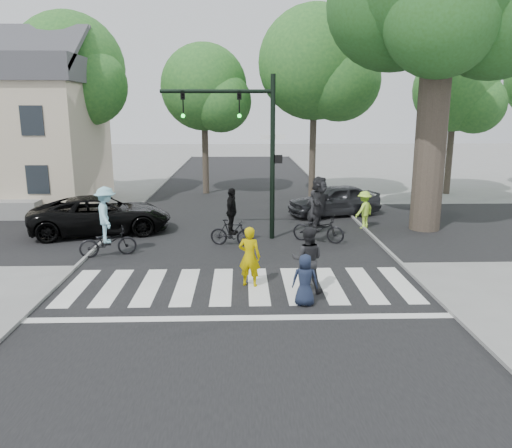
{
  "coord_description": "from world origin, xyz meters",
  "views": [
    {
      "loc": [
        0.05,
        -12.07,
        4.76
      ],
      "look_at": [
        0.5,
        3.0,
        1.3
      ],
      "focal_mm": 35.0,
      "sensor_mm": 36.0,
      "label": 1
    }
  ],
  "objects_px": {
    "pedestrian_woman": "(249,257)",
    "cyclist_right": "(319,213)",
    "pedestrian_adult": "(307,260)",
    "pedestrian_child": "(305,280)",
    "cyclist_left": "(107,227)",
    "cyclist_mid": "(232,222)",
    "car_suv": "(101,215)",
    "car_grey": "(334,200)",
    "traffic_signal": "(249,134)"
  },
  "relations": [
    {
      "from": "cyclist_left",
      "to": "cyclist_mid",
      "type": "height_order",
      "value": "cyclist_left"
    },
    {
      "from": "car_suv",
      "to": "car_grey",
      "type": "relative_size",
      "value": 1.26
    },
    {
      "from": "pedestrian_adult",
      "to": "car_suv",
      "type": "distance_m",
      "value": 9.86
    },
    {
      "from": "traffic_signal",
      "to": "cyclist_right",
      "type": "distance_m",
      "value": 3.82
    },
    {
      "from": "pedestrian_woman",
      "to": "pedestrian_adult",
      "type": "distance_m",
      "value": 1.6
    },
    {
      "from": "pedestrian_child",
      "to": "pedestrian_woman",
      "type": "bearing_deg",
      "value": -40.04
    },
    {
      "from": "pedestrian_child",
      "to": "car_grey",
      "type": "bearing_deg",
      "value": -96.87
    },
    {
      "from": "car_suv",
      "to": "traffic_signal",
      "type": "bearing_deg",
      "value": -113.41
    },
    {
      "from": "cyclist_left",
      "to": "car_grey",
      "type": "bearing_deg",
      "value": 35.88
    },
    {
      "from": "traffic_signal",
      "to": "car_grey",
      "type": "height_order",
      "value": "traffic_signal"
    },
    {
      "from": "pedestrian_woman",
      "to": "car_suv",
      "type": "height_order",
      "value": "pedestrian_woman"
    },
    {
      "from": "cyclist_left",
      "to": "cyclist_mid",
      "type": "bearing_deg",
      "value": 16.38
    },
    {
      "from": "pedestrian_woman",
      "to": "car_grey",
      "type": "relative_size",
      "value": 0.4
    },
    {
      "from": "pedestrian_woman",
      "to": "cyclist_right",
      "type": "distance_m",
      "value": 5.31
    },
    {
      "from": "traffic_signal",
      "to": "car_grey",
      "type": "xyz_separation_m",
      "value": [
        3.95,
        4.11,
        -3.18
      ]
    },
    {
      "from": "traffic_signal",
      "to": "cyclist_right",
      "type": "height_order",
      "value": "traffic_signal"
    },
    {
      "from": "pedestrian_adult",
      "to": "cyclist_left",
      "type": "distance_m",
      "value": 7.1
    },
    {
      "from": "traffic_signal",
      "to": "cyclist_mid",
      "type": "xyz_separation_m",
      "value": [
        -0.65,
        -0.97,
        -3.04
      ]
    },
    {
      "from": "cyclist_mid",
      "to": "car_suv",
      "type": "distance_m",
      "value": 5.53
    },
    {
      "from": "pedestrian_child",
      "to": "cyclist_left",
      "type": "xyz_separation_m",
      "value": [
        -5.99,
        4.47,
        0.35
      ]
    },
    {
      "from": "pedestrian_adult",
      "to": "car_suv",
      "type": "xyz_separation_m",
      "value": [
        -7.24,
        6.7,
        -0.15
      ]
    },
    {
      "from": "pedestrian_woman",
      "to": "pedestrian_adult",
      "type": "bearing_deg",
      "value": 177.8
    },
    {
      "from": "car_grey",
      "to": "cyclist_right",
      "type": "bearing_deg",
      "value": -33.07
    },
    {
      "from": "pedestrian_adult",
      "to": "car_grey",
      "type": "height_order",
      "value": "pedestrian_adult"
    },
    {
      "from": "pedestrian_woman",
      "to": "car_suv",
      "type": "distance_m",
      "value": 8.44
    },
    {
      "from": "pedestrian_woman",
      "to": "cyclist_right",
      "type": "bearing_deg",
      "value": -103.76
    },
    {
      "from": "cyclist_right",
      "to": "pedestrian_woman",
      "type": "bearing_deg",
      "value": -119.5
    },
    {
      "from": "cyclist_left",
      "to": "cyclist_right",
      "type": "relative_size",
      "value": 0.96
    },
    {
      "from": "traffic_signal",
      "to": "pedestrian_adult",
      "type": "distance_m",
      "value": 6.58
    },
    {
      "from": "pedestrian_child",
      "to": "pedestrian_adult",
      "type": "height_order",
      "value": "pedestrian_adult"
    },
    {
      "from": "pedestrian_woman",
      "to": "cyclist_right",
      "type": "relative_size",
      "value": 0.69
    },
    {
      "from": "traffic_signal",
      "to": "car_suv",
      "type": "xyz_separation_m",
      "value": [
        -5.8,
        1.02,
        -3.16
      ]
    },
    {
      "from": "pedestrian_adult",
      "to": "cyclist_left",
      "type": "relative_size",
      "value": 0.76
    },
    {
      "from": "car_grey",
      "to": "pedestrian_woman",
      "type": "bearing_deg",
      "value": -39.6
    },
    {
      "from": "cyclist_left",
      "to": "cyclist_mid",
      "type": "xyz_separation_m",
      "value": [
        4.08,
        1.2,
        -0.16
      ]
    },
    {
      "from": "pedestrian_child",
      "to": "pedestrian_adult",
      "type": "distance_m",
      "value": 1.0
    },
    {
      "from": "pedestrian_adult",
      "to": "cyclist_right",
      "type": "relative_size",
      "value": 0.73
    },
    {
      "from": "pedestrian_child",
      "to": "cyclist_right",
      "type": "height_order",
      "value": "cyclist_right"
    },
    {
      "from": "traffic_signal",
      "to": "car_suv",
      "type": "relative_size",
      "value": 1.12
    },
    {
      "from": "traffic_signal",
      "to": "pedestrian_woman",
      "type": "xyz_separation_m",
      "value": [
        -0.09,
        -5.18,
        -3.06
      ]
    },
    {
      "from": "cyclist_mid",
      "to": "cyclist_right",
      "type": "xyz_separation_m",
      "value": [
        3.17,
        0.41,
        0.23
      ]
    },
    {
      "from": "pedestrian_child",
      "to": "cyclist_right",
      "type": "xyz_separation_m",
      "value": [
        1.27,
        6.07,
        0.43
      ]
    },
    {
      "from": "traffic_signal",
      "to": "car_grey",
      "type": "distance_m",
      "value": 6.53
    },
    {
      "from": "traffic_signal",
      "to": "car_suv",
      "type": "bearing_deg",
      "value": 169.99
    },
    {
      "from": "cyclist_left",
      "to": "traffic_signal",
      "type": "bearing_deg",
      "value": 24.62
    },
    {
      "from": "pedestrian_adult",
      "to": "car_suv",
      "type": "height_order",
      "value": "pedestrian_adult"
    },
    {
      "from": "cyclist_right",
      "to": "car_grey",
      "type": "xyz_separation_m",
      "value": [
        1.42,
        4.67,
        -0.37
      ]
    },
    {
      "from": "pedestrian_adult",
      "to": "cyclist_mid",
      "type": "xyz_separation_m",
      "value": [
        -2.08,
        4.71,
        -0.04
      ]
    },
    {
      "from": "pedestrian_child",
      "to": "car_suv",
      "type": "bearing_deg",
      "value": -40.15
    },
    {
      "from": "pedestrian_child",
      "to": "cyclist_mid",
      "type": "xyz_separation_m",
      "value": [
        -1.9,
        5.67,
        0.2
      ]
    }
  ]
}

